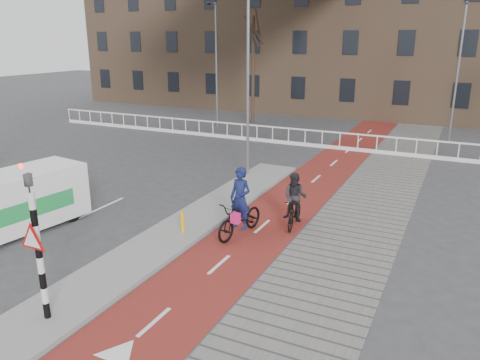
% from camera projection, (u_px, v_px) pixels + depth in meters
% --- Properties ---
extents(ground, '(120.00, 120.00, 0.00)m').
position_uv_depth(ground, '(129.00, 286.00, 11.73)').
color(ground, '#38383A').
rests_on(ground, ground).
extents(bike_lane, '(2.50, 60.00, 0.01)m').
position_uv_depth(bike_lane, '(309.00, 185.00, 19.71)').
color(bike_lane, maroon).
rests_on(bike_lane, ground).
extents(sidewalk, '(3.00, 60.00, 0.01)m').
position_uv_depth(sidewalk, '(377.00, 194.00, 18.54)').
color(sidewalk, slate).
rests_on(sidewalk, ground).
extents(curb_island, '(1.80, 16.00, 0.12)m').
position_uv_depth(curb_island, '(189.00, 224.00, 15.44)').
color(curb_island, gray).
rests_on(curb_island, ground).
extents(traffic_signal, '(0.80, 0.80, 3.68)m').
position_uv_depth(traffic_signal, '(36.00, 239.00, 9.65)').
color(traffic_signal, black).
rests_on(traffic_signal, curb_island).
extents(bollard, '(0.12, 0.12, 0.70)m').
position_uv_depth(bollard, '(183.00, 222.00, 14.57)').
color(bollard, '#FAA70D').
rests_on(bollard, curb_island).
extents(cyclist_near, '(1.12, 2.24, 2.20)m').
position_uv_depth(cyclist_near, '(240.00, 213.00, 14.50)').
color(cyclist_near, black).
rests_on(cyclist_near, bike_lane).
extents(cyclist_far, '(0.83, 1.72, 1.82)m').
position_uv_depth(cyclist_far, '(295.00, 205.00, 15.17)').
color(cyclist_far, black).
rests_on(cyclist_far, bike_lane).
extents(van, '(2.39, 4.64, 1.91)m').
position_uv_depth(van, '(14.00, 201.00, 14.80)').
color(van, white).
rests_on(van, ground).
extents(railing, '(28.00, 0.10, 0.99)m').
position_uv_depth(railing, '(242.00, 135.00, 28.35)').
color(railing, silver).
rests_on(railing, ground).
extents(townhouse_row, '(46.00, 10.00, 15.90)m').
position_uv_depth(townhouse_row, '(343.00, 14.00, 38.23)').
color(townhouse_row, '#7F6047').
rests_on(townhouse_row, ground).
extents(tree_mid, '(0.23, 0.23, 7.37)m').
position_uv_depth(tree_mid, '(253.00, 71.00, 32.94)').
color(tree_mid, black).
rests_on(tree_mid, ground).
extents(streetlight_near, '(0.12, 0.12, 8.29)m').
position_uv_depth(streetlight_near, '(248.00, 82.00, 19.77)').
color(streetlight_near, slate).
rests_on(streetlight_near, ground).
extents(streetlight_left, '(0.12, 0.12, 8.13)m').
position_uv_depth(streetlight_left, '(216.00, 67.00, 31.44)').
color(streetlight_left, slate).
rests_on(streetlight_left, ground).
extents(streetlight_right, '(0.12, 0.12, 7.82)m').
position_uv_depth(streetlight_right, '(457.00, 75.00, 26.38)').
color(streetlight_right, slate).
rests_on(streetlight_right, ground).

